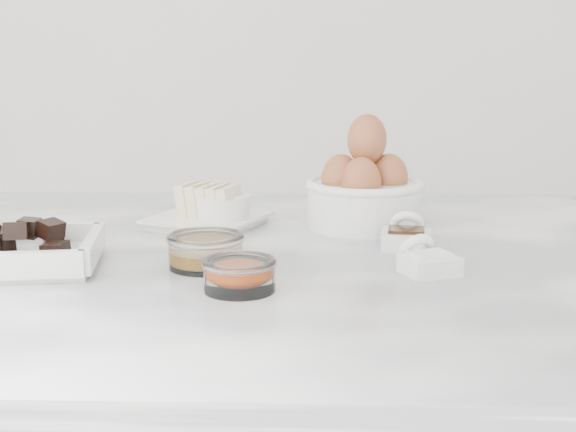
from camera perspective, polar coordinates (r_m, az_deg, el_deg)
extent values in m
cube|color=silver|center=(0.95, -1.26, -3.92)|extent=(1.20, 0.80, 0.04)
cube|color=white|center=(0.94, -19.12, -3.12)|extent=(0.20, 0.16, 0.01)
cube|color=white|center=(1.09, -5.75, -0.45)|extent=(0.16, 0.16, 0.01)
cube|color=white|center=(1.09, -5.76, -0.10)|extent=(0.18, 0.18, 0.00)
cylinder|color=white|center=(1.08, -4.65, 0.32)|extent=(0.07, 0.07, 0.04)
cylinder|color=white|center=(1.08, -4.67, 1.18)|extent=(0.06, 0.06, 0.01)
cylinder|color=white|center=(1.09, 5.44, 0.79)|extent=(0.15, 0.15, 0.06)
torus|color=white|center=(1.08, 5.47, 2.25)|extent=(0.16, 0.16, 0.01)
ellipsoid|color=#AB5C37|center=(1.09, 7.14, 2.66)|extent=(0.05, 0.05, 0.07)
ellipsoid|color=#AB5C37|center=(1.07, 3.79, 2.61)|extent=(0.05, 0.05, 0.07)
ellipsoid|color=#AB5C37|center=(1.11, 5.57, 2.89)|extent=(0.05, 0.05, 0.07)
ellipsoid|color=#AB5C37|center=(1.05, 5.29, 2.34)|extent=(0.05, 0.05, 0.07)
ellipsoid|color=#AB5C37|center=(1.07, 5.63, 5.43)|extent=(0.05, 0.05, 0.07)
cylinder|color=white|center=(0.89, -5.86, -2.57)|extent=(0.08, 0.08, 0.03)
torus|color=white|center=(0.89, -5.89, -1.55)|extent=(0.09, 0.09, 0.01)
cylinder|color=orange|center=(0.89, -5.86, -2.92)|extent=(0.06, 0.06, 0.01)
cylinder|color=white|center=(0.80, -3.47, -4.29)|extent=(0.07, 0.07, 0.03)
torus|color=white|center=(0.80, -3.48, -3.33)|extent=(0.08, 0.08, 0.01)
ellipsoid|color=#EE4E07|center=(0.80, -3.47, -4.22)|extent=(0.05, 0.05, 0.02)
cube|color=white|center=(0.98, 8.40, -1.71)|extent=(0.06, 0.06, 0.02)
cube|color=black|center=(0.97, 8.42, -0.99)|extent=(0.05, 0.04, 0.00)
torus|color=white|center=(1.00, 8.46, -0.61)|extent=(0.05, 0.04, 0.04)
cube|color=white|center=(0.87, 10.04, -3.46)|extent=(0.07, 0.06, 0.02)
cube|color=white|center=(0.87, 10.07, -2.69)|extent=(0.05, 0.05, 0.00)
torus|color=white|center=(0.89, 9.12, -2.27)|extent=(0.05, 0.05, 0.04)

